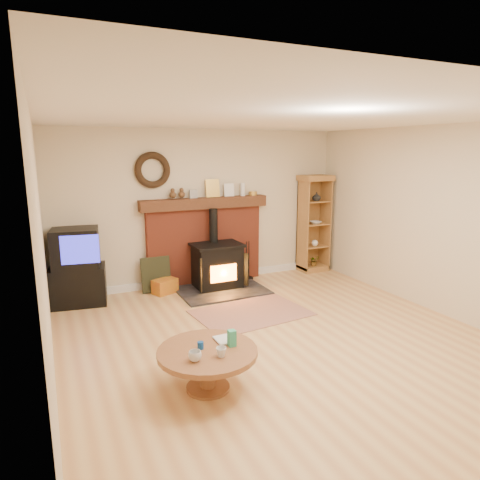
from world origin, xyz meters
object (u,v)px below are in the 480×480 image
wood_stove (218,267)px  curio_cabinet (313,223)px  tv_unit (77,268)px  coffee_table (208,357)px

wood_stove → curio_cabinet: size_ratio=0.77×
wood_stove → curio_cabinet: bearing=7.7°
wood_stove → tv_unit: bearing=174.9°
wood_stove → curio_cabinet: 2.14m
tv_unit → coffee_table: (0.92, -3.01, -0.22)m
tv_unit → curio_cabinet: bearing=1.1°
curio_cabinet → coffee_table: bearing=-136.8°
curio_cabinet → wood_stove: bearing=-172.3°
coffee_table → tv_unit: bearing=107.0°
tv_unit → coffee_table: 3.15m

